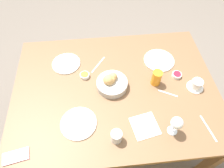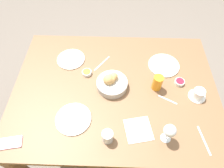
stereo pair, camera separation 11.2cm
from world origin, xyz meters
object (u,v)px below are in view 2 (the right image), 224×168
(juice_glass, at_px, (157,83))
(jam_bowl_berry, at_px, (180,82))
(knife_silver, at_px, (102,63))
(spoon_coffee, at_px, (167,100))
(cell_phone, at_px, (9,143))
(plate_far_center, at_px, (73,119))
(fork_silver, at_px, (204,140))
(plate_near_left, at_px, (164,65))
(napkin, at_px, (138,130))
(water_tumbler, at_px, (108,137))
(plate_near_right, at_px, (71,59))
(wine_glass, at_px, (170,131))
(coffee_cup, at_px, (198,94))
(jam_bowl_honey, at_px, (87,73))
(bread_basket, at_px, (112,83))

(juice_glass, height_order, jam_bowl_berry, juice_glass)
(knife_silver, distance_m, spoon_coffee, 0.58)
(jam_bowl_berry, height_order, cell_phone, jam_bowl_berry)
(plate_far_center, xyz_separation_m, fork_silver, (-0.82, 0.12, -0.00))
(juice_glass, xyz_separation_m, fork_silver, (-0.26, 0.39, -0.06))
(plate_far_center, bearing_deg, fork_silver, 171.96)
(plate_near_left, height_order, plate_far_center, same)
(jam_bowl_berry, bearing_deg, napkin, 49.84)
(water_tumbler, distance_m, spoon_coffee, 0.50)
(plate_near_right, distance_m, juice_glass, 0.71)
(plate_near_left, bearing_deg, napkin, 67.65)
(spoon_coffee, distance_m, napkin, 0.31)
(wine_glass, xyz_separation_m, coffee_cup, (-0.26, -0.31, -0.08))
(plate_far_center, distance_m, water_tumbler, 0.27)
(jam_bowl_berry, relative_size, cell_phone, 0.44)
(knife_silver, bearing_deg, spoon_coffee, 146.11)
(coffee_cup, xyz_separation_m, knife_silver, (0.69, -0.29, -0.03))
(plate_near_right, distance_m, cell_phone, 0.75)
(plate_far_center, height_order, fork_silver, plate_far_center)
(jam_bowl_honey, bearing_deg, plate_near_right, -44.39)
(wine_glass, distance_m, napkin, 0.20)
(jam_bowl_honey, height_order, napkin, jam_bowl_honey)
(spoon_coffee, bearing_deg, fork_silver, 123.17)
(coffee_cup, bearing_deg, cell_phone, 17.19)
(knife_silver, height_order, cell_phone, cell_phone)
(jam_bowl_honey, height_order, knife_silver, jam_bowl_honey)
(plate_near_left, distance_m, knife_silver, 0.49)
(coffee_cup, xyz_separation_m, cell_phone, (1.21, 0.38, -0.03))
(jam_bowl_berry, distance_m, spoon_coffee, 0.18)
(wine_glass, height_order, jam_bowl_berry, wine_glass)
(napkin, bearing_deg, cell_phone, 8.09)
(spoon_coffee, height_order, napkin, napkin)
(cell_phone, bearing_deg, plate_far_center, -154.83)
(plate_near_right, distance_m, coffee_cup, 0.99)
(water_tumbler, height_order, cell_phone, water_tumbler)
(knife_silver, bearing_deg, juice_glass, 151.70)
(wine_glass, relative_size, spoon_coffee, 1.21)
(coffee_cup, bearing_deg, knife_silver, -22.67)
(water_tumbler, bearing_deg, plate_near_left, -124.23)
(fork_silver, bearing_deg, bread_basket, -33.79)
(plate_far_center, height_order, jam_bowl_honey, jam_bowl_honey)
(plate_far_center, bearing_deg, bread_basket, -131.40)
(cell_phone, bearing_deg, plate_near_left, -147.08)
(wine_glass, bearing_deg, napkin, -16.56)
(jam_bowl_honey, bearing_deg, coffee_cup, 167.29)
(plate_near_left, xyz_separation_m, juice_glass, (0.08, 0.21, 0.06))
(plate_near_left, bearing_deg, fork_silver, 106.39)
(juice_glass, bearing_deg, knife_silver, -28.30)
(jam_bowl_honey, bearing_deg, bread_basket, 150.28)
(coffee_cup, height_order, napkin, coffee_cup)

